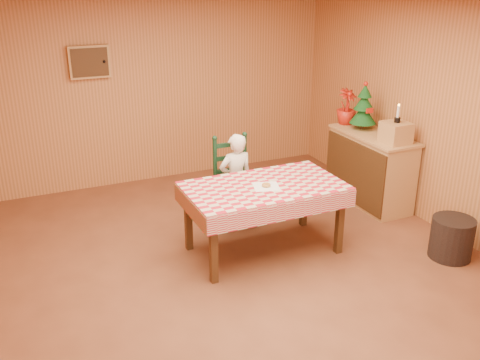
{
  "coord_description": "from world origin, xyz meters",
  "views": [
    {
      "loc": [
        -1.99,
        -4.21,
        2.86
      ],
      "look_at": [
        0.0,
        0.2,
        0.95
      ],
      "focal_mm": 40.0,
      "sensor_mm": 36.0,
      "label": 1
    }
  ],
  "objects_px": {
    "dining_table": "(264,192)",
    "ladder_chair": "(234,183)",
    "christmas_tree": "(364,108)",
    "seated_child": "(236,180)",
    "storage_bin": "(452,238)",
    "shelf_unit": "(370,169)",
    "crate": "(396,133)"
  },
  "relations": [
    {
      "from": "ladder_chair",
      "to": "christmas_tree",
      "type": "relative_size",
      "value": 1.74
    },
    {
      "from": "dining_table",
      "to": "ladder_chair",
      "type": "height_order",
      "value": "ladder_chair"
    },
    {
      "from": "crate",
      "to": "storage_bin",
      "type": "height_order",
      "value": "crate"
    },
    {
      "from": "dining_table",
      "to": "crate",
      "type": "bearing_deg",
      "value": 6.57
    },
    {
      "from": "ladder_chair",
      "to": "crate",
      "type": "distance_m",
      "value": 2.02
    },
    {
      "from": "ladder_chair",
      "to": "crate",
      "type": "height_order",
      "value": "crate"
    },
    {
      "from": "ladder_chair",
      "to": "christmas_tree",
      "type": "bearing_deg",
      "value": 2.36
    },
    {
      "from": "christmas_tree",
      "to": "ladder_chair",
      "type": "bearing_deg",
      "value": -177.64
    },
    {
      "from": "dining_table",
      "to": "seated_child",
      "type": "height_order",
      "value": "seated_child"
    },
    {
      "from": "ladder_chair",
      "to": "storage_bin",
      "type": "height_order",
      "value": "ladder_chair"
    },
    {
      "from": "seated_child",
      "to": "christmas_tree",
      "type": "distance_m",
      "value": 1.97
    },
    {
      "from": "crate",
      "to": "shelf_unit",
      "type": "bearing_deg",
      "value": 91.23
    },
    {
      "from": "seated_child",
      "to": "crate",
      "type": "xyz_separation_m",
      "value": [
        1.85,
        -0.52,
        0.49
      ]
    },
    {
      "from": "shelf_unit",
      "to": "christmas_tree",
      "type": "height_order",
      "value": "christmas_tree"
    },
    {
      "from": "crate",
      "to": "christmas_tree",
      "type": "height_order",
      "value": "christmas_tree"
    },
    {
      "from": "storage_bin",
      "to": "ladder_chair",
      "type": "bearing_deg",
      "value": 135.38
    },
    {
      "from": "shelf_unit",
      "to": "crate",
      "type": "height_order",
      "value": "crate"
    },
    {
      "from": "ladder_chair",
      "to": "christmas_tree",
      "type": "distance_m",
      "value": 1.99
    },
    {
      "from": "shelf_unit",
      "to": "dining_table",
      "type": "bearing_deg",
      "value": -161.6
    },
    {
      "from": "storage_bin",
      "to": "shelf_unit",
      "type": "bearing_deg",
      "value": 86.57
    },
    {
      "from": "seated_child",
      "to": "storage_bin",
      "type": "distance_m",
      "value": 2.45
    },
    {
      "from": "dining_table",
      "to": "christmas_tree",
      "type": "height_order",
      "value": "christmas_tree"
    },
    {
      "from": "ladder_chair",
      "to": "shelf_unit",
      "type": "distance_m",
      "value": 1.85
    },
    {
      "from": "ladder_chair",
      "to": "crate",
      "type": "bearing_deg",
      "value": -17.19
    },
    {
      "from": "christmas_tree",
      "to": "storage_bin",
      "type": "height_order",
      "value": "christmas_tree"
    },
    {
      "from": "ladder_chair",
      "to": "storage_bin",
      "type": "xyz_separation_m",
      "value": [
        1.75,
        -1.73,
        -0.28
      ]
    },
    {
      "from": "dining_table",
      "to": "storage_bin",
      "type": "height_order",
      "value": "dining_table"
    },
    {
      "from": "seated_child",
      "to": "shelf_unit",
      "type": "bearing_deg",
      "value": 176.39
    },
    {
      "from": "ladder_chair",
      "to": "christmas_tree",
      "type": "height_order",
      "value": "christmas_tree"
    },
    {
      "from": "shelf_unit",
      "to": "crate",
      "type": "distance_m",
      "value": 0.71
    },
    {
      "from": "seated_child",
      "to": "shelf_unit",
      "type": "height_order",
      "value": "seated_child"
    },
    {
      "from": "seated_child",
      "to": "shelf_unit",
      "type": "relative_size",
      "value": 0.91
    }
  ]
}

